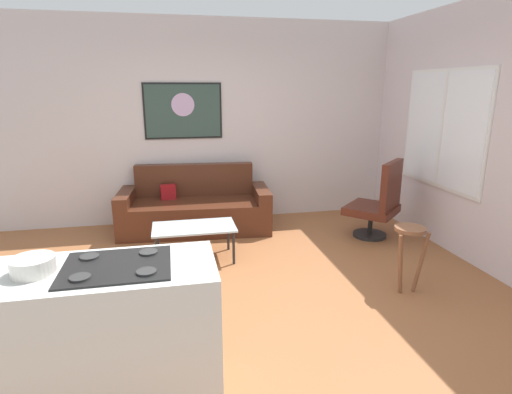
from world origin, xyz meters
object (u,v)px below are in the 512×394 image
Objects in this scene: coffee_table at (194,229)px; mixing_bowl at (33,266)px; couch at (195,209)px; bar_stool at (409,244)px; wall_painting at (183,111)px; armchair at (379,203)px.

mixing_bowl is (-0.98, -2.10, 0.59)m from coffee_table.
mixing_bowl reaches higher than couch.
wall_painting is at bearing 126.56° from bar_stool.
coffee_table is at bearing 149.12° from bar_stool.
mixing_bowl is (-2.90, -0.95, 0.47)m from bar_stool.
mixing_bowl reaches higher than bar_stool.
mixing_bowl is (-3.33, -2.32, 0.48)m from armchair.
couch is 2.24× the size of coffee_table.
couch is at bearing 85.81° from coffee_table.
wall_painting reaches higher than couch.
coffee_table is at bearing -174.66° from armchair.
coffee_table is at bearing 64.99° from mixing_bowl.
couch reaches higher than coffee_table.
armchair reaches higher than bar_stool.
mixing_bowl is at bearing -161.80° from bar_stool.
coffee_table is 3.89× the size of mixing_bowl.
wall_painting reaches higher than bar_stool.
armchair is 1.59× the size of bar_stool.
couch is at bearing 130.11° from bar_stool.
armchair is 0.96× the size of wall_painting.
wall_painting is (-0.09, 0.42, 1.29)m from couch.
bar_stool is 0.60× the size of wall_painting.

